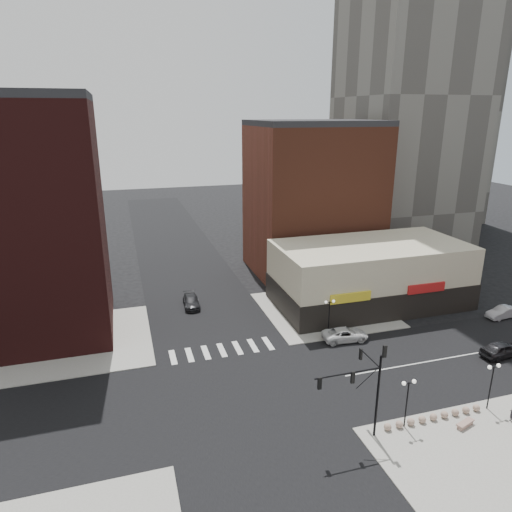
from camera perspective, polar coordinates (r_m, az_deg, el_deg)
name	(u,v)px	position (r m, az deg, el deg)	size (l,w,h in m)	color
ground	(243,394)	(42.17, -1.60, -16.88)	(240.00, 240.00, 0.00)	black
road_ew	(243,394)	(42.16, -1.61, -16.87)	(200.00, 14.00, 0.02)	black
road_ns	(243,394)	(42.16, -1.61, -16.87)	(14.00, 200.00, 0.02)	black
sidewalk_nw	(80,341)	(53.97, -21.16, -9.90)	(15.00, 15.00, 0.12)	gray
sidewalk_ne	(324,310)	(58.57, 8.48, -6.63)	(15.00, 15.00, 0.12)	gray
building_nw	(24,224)	(54.30, -27.06, 3.54)	(16.00, 15.00, 25.00)	#371211
building_ne_midrise	(312,201)	(70.23, 7.06, 6.85)	(18.00, 15.00, 22.00)	brown
tower_far	(447,27)	(114.39, 22.80, 24.89)	(18.00, 18.00, 82.00)	#47443F
building_ne_row	(369,279)	(60.69, 14.00, -2.80)	(24.20, 12.20, 8.00)	beige
traffic_signal	(365,380)	(35.81, 13.45, -14.78)	(5.59, 3.09, 7.77)	black
street_lamp_se_a	(408,392)	(38.41, 18.47, -15.80)	(1.22, 0.32, 4.16)	black
street_lamp_se_b	(493,375)	(43.11, 27.47, -13.09)	(1.22, 0.32, 4.16)	black
street_lamp_ne	(329,309)	(50.92, 9.16, -6.51)	(1.22, 0.32, 4.16)	black
bollard_row	(433,417)	(41.44, 21.30, -18.24)	(8.98, 0.58, 0.58)	#A1826F
white_suv	(345,334)	(51.38, 11.08, -9.59)	(2.32, 5.03, 1.40)	silver
dark_sedan_east	(502,349)	(53.57, 28.41, -10.23)	(1.88, 4.67, 1.59)	black
silver_sedan	(503,312)	(63.16, 28.46, -6.22)	(1.47, 4.22, 1.39)	#AAA9AF
dark_sedan_north	(191,301)	(59.28, -8.10, -5.64)	(1.94, 4.78, 1.39)	black
pedestrian	(512,412)	(43.74, 29.39, -16.65)	(0.55, 0.36, 1.51)	#242227
stone_bench	(465,424)	(41.75, 24.68, -18.53)	(1.81, 1.03, 0.40)	gray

